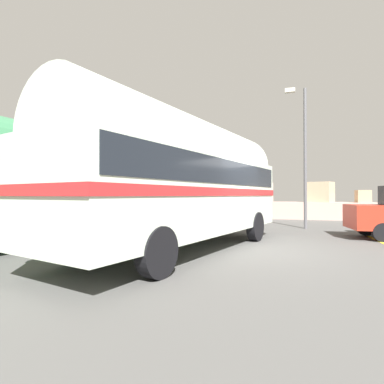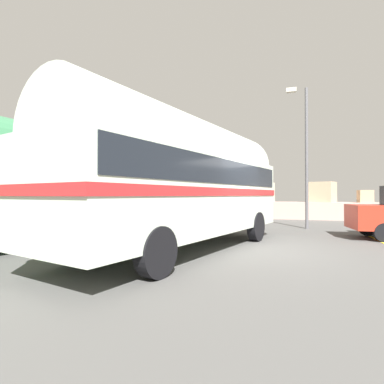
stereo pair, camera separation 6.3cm
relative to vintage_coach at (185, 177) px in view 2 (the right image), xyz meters
The scene contains 5 objects.
ground 2.81m from the vintage_coach, 23.18° to the left, with size 32.00×26.00×0.02m.
breakwater 12.80m from the vintage_coach, 80.31° to the left, with size 31.36×2.09×2.43m.
vintage_coach is the anchor object (origin of this frame).
second_coach 4.88m from the vintage_coach, 169.76° to the right, with size 4.05×8.89×3.70m.
lamp_post 7.63m from the vintage_coach, 62.04° to the left, with size 0.95×0.37×6.44m.
Camera 2 is at (0.89, -8.54, 1.54)m, focal length 27.75 mm.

